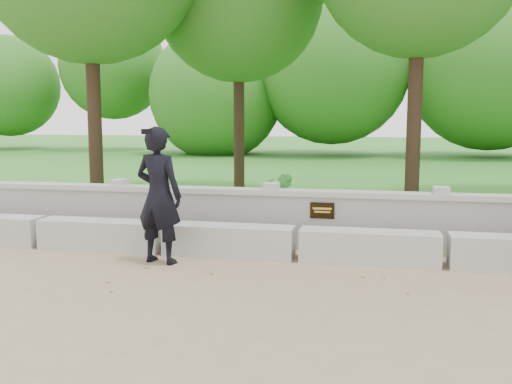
# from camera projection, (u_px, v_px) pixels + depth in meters

# --- Properties ---
(ground) EXTENTS (80.00, 80.00, 0.00)m
(ground) POSITION_uv_depth(u_px,v_px,m) (273.00, 301.00, 6.23)
(ground) COLOR #927B59
(ground) RESTS_ON ground
(lawn) EXTENTS (40.00, 22.00, 0.25)m
(lawn) POSITION_uv_depth(u_px,v_px,m) (344.00, 171.00, 19.80)
(lawn) COLOR #296318
(lawn) RESTS_ON ground
(concrete_bench) EXTENTS (11.90, 0.45, 0.45)m
(concrete_bench) POSITION_uv_depth(u_px,v_px,m) (297.00, 244.00, 8.05)
(concrete_bench) COLOR #A9A69F
(concrete_bench) RESTS_ON ground
(parapet_wall) EXTENTS (12.50, 0.35, 0.90)m
(parapet_wall) POSITION_uv_depth(u_px,v_px,m) (303.00, 218.00, 8.70)
(parapet_wall) COLOR #9E9C96
(parapet_wall) RESTS_ON ground
(man_main) EXTENTS (0.77, 0.70, 1.88)m
(man_main) POSITION_uv_depth(u_px,v_px,m) (159.00, 195.00, 7.77)
(man_main) COLOR black
(man_main) RESTS_ON ground
(shrub_a) EXTENTS (0.33, 0.33, 0.53)m
(shrub_a) POSITION_uv_depth(u_px,v_px,m) (60.00, 197.00, 10.71)
(shrub_a) COLOR #34862D
(shrub_a) RESTS_ON lawn
(shrub_b) EXTENTS (0.48, 0.48, 0.69)m
(shrub_b) POSITION_uv_depth(u_px,v_px,m) (284.00, 192.00, 10.72)
(shrub_b) COLOR #34862D
(shrub_b) RESTS_ON lawn
(shrub_d) EXTENTS (0.29, 0.32, 0.52)m
(shrub_d) POSITION_uv_depth(u_px,v_px,m) (270.00, 191.00, 11.53)
(shrub_d) COLOR #34862D
(shrub_d) RESTS_ON lawn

